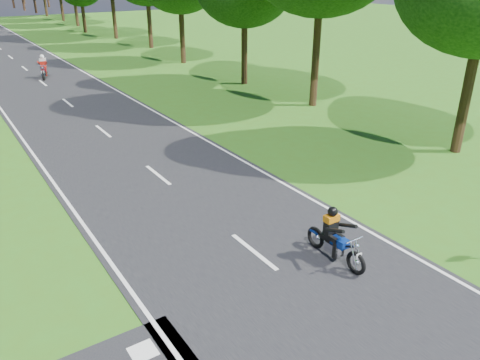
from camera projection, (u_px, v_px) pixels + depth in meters
ground at (304, 292)px, 10.69m from camera, size 160.00×160.00×0.00m
rider_near_blue at (336, 235)px, 11.58m from camera, size 0.58×1.71×1.42m
rider_far_red at (43, 67)px, 31.58m from camera, size 1.15×1.96×1.55m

